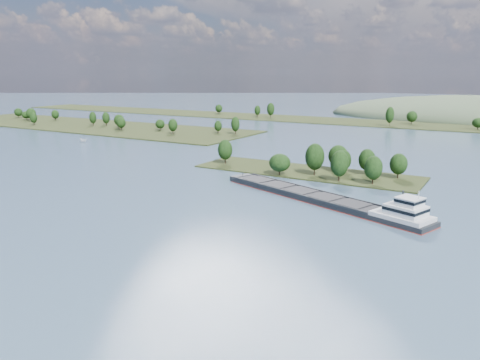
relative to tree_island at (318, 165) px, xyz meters
The scene contains 6 objects.
ground 59.27m from the tree_island, 96.03° to the right, with size 1800.00×1800.00×0.00m, color #385162.
tree_island is the anchor object (origin of this frame).
left_bank 248.85m from the tree_island, 160.93° to the left, with size 300.00×80.00×14.01m.
back_shoreline 221.02m from the tree_island, 89.14° to the left, with size 900.00×60.00×16.77m.
cargo_barge 47.12m from the tree_island, 63.97° to the right, with size 83.39×38.52×11.51m.
motorboat 165.64m from the tree_island, behind, with size 2.15×5.71×2.20m, color white.
Camera 1 is at (77.31, -10.55, 43.67)m, focal length 35.00 mm.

